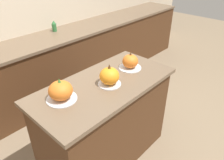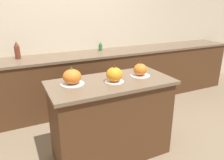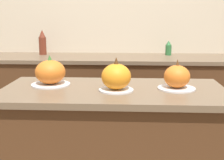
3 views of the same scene
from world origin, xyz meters
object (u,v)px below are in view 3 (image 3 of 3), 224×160
Objects in this scene: pumpkin_cake_center at (116,77)px; bottle_tall at (43,43)px; pumpkin_cake_right at (177,78)px; bottle_short at (168,48)px; pumpkin_cake_left at (50,73)px.

bottle_tall is (-0.82, 1.46, 0.06)m from pumpkin_cake_center.
bottle_short is at bearing 84.91° from pumpkin_cake_right.
pumpkin_cake_center is 0.91× the size of pumpkin_cake_right.
pumpkin_cake_right is (0.34, 0.06, -0.01)m from pumpkin_cake_center.
pumpkin_cake_center is at bearing -107.65° from bottle_short.
bottle_tall is at bearing 119.25° from pumpkin_cake_center.
pumpkin_cake_center reaches higher than pumpkin_cake_right.
bottle_tall reaches higher than pumpkin_cake_left.
pumpkin_cake_left reaches higher than bottle_short.
bottle_short is at bearing 1.20° from bottle_tall.
pumpkin_cake_left is at bearing 163.66° from pumpkin_cake_center.
pumpkin_cake_left is 0.75m from pumpkin_cake_right.
bottle_tall is (-0.41, 1.34, 0.06)m from pumpkin_cake_left.
pumpkin_cake_left reaches higher than pumpkin_cake_right.
bottle_tall is at bearing 129.66° from pumpkin_cake_right.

